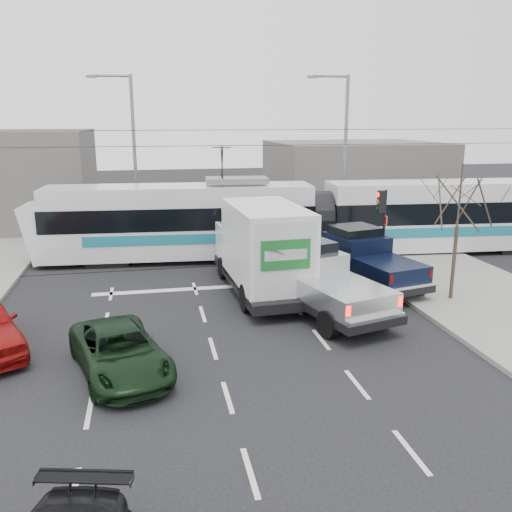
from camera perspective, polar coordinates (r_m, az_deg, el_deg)
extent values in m
plane|color=black|center=(16.81, 1.28, -9.24)|extent=(120.00, 120.00, 0.00)
cube|color=#33302D|center=(26.14, -3.51, -0.60)|extent=(60.00, 1.60, 0.03)
cube|color=#635E5A|center=(42.17, 10.23, 8.33)|extent=(12.00, 10.00, 5.00)
cylinder|color=#47382B|center=(21.34, 20.09, -0.67)|extent=(0.14, 0.14, 2.75)
cylinder|color=#47382B|center=(20.87, 20.68, 5.98)|extent=(0.07, 0.07, 2.25)
cylinder|color=black|center=(24.21, 13.29, 2.56)|extent=(0.12, 0.12, 3.60)
cube|color=black|center=(23.91, 13.03, 5.60)|extent=(0.28, 0.28, 0.95)
cylinder|color=#FF0C07|center=(23.81, 12.74, 6.31)|extent=(0.06, 0.20, 0.20)
cylinder|color=orange|center=(23.85, 12.70, 5.60)|extent=(0.06, 0.20, 0.20)
cylinder|color=#05330C|center=(23.89, 12.66, 4.89)|extent=(0.06, 0.20, 0.20)
cube|color=white|center=(23.98, 13.46, 3.66)|extent=(0.02, 0.30, 0.40)
cylinder|color=slate|center=(31.09, 9.34, 10.02)|extent=(0.20, 0.20, 9.00)
cylinder|color=slate|center=(30.75, 7.84, 18.24)|extent=(2.00, 0.14, 0.14)
cube|color=slate|center=(30.44, 5.97, 18.24)|extent=(0.55, 0.25, 0.14)
cylinder|color=slate|center=(31.12, -12.63, 9.87)|extent=(0.20, 0.20, 9.00)
cylinder|color=slate|center=(31.15, -15.02, 17.85)|extent=(2.00, 0.14, 0.14)
cube|color=slate|center=(31.22, -16.93, 17.63)|extent=(0.55, 0.25, 0.14)
cylinder|color=black|center=(25.29, -3.70, 11.51)|extent=(60.00, 0.03, 0.03)
cylinder|color=black|center=(25.27, -3.72, 13.10)|extent=(60.00, 0.03, 0.03)
cube|color=silver|center=(26.55, -7.91, 1.75)|extent=(12.77, 3.50, 1.53)
cube|color=black|center=(26.33, -7.99, 4.26)|extent=(12.83, 3.53, 1.04)
cube|color=silver|center=(26.18, -8.06, 6.29)|extent=(12.76, 3.40, 0.97)
cube|color=#1A7284|center=(25.19, -7.94, 1.72)|extent=(8.81, 0.62, 0.49)
cube|color=silver|center=(29.75, 19.55, 2.41)|extent=(12.77, 3.50, 1.53)
cube|color=black|center=(29.54, 19.74, 4.65)|extent=(12.83, 3.53, 1.04)
cube|color=silver|center=(29.41, 19.90, 6.45)|extent=(12.76, 3.40, 0.97)
cube|color=#1A7284|center=(28.54, 20.79, 2.39)|extent=(8.81, 0.62, 0.49)
cylinder|color=black|center=(27.16, 6.67, 4.17)|extent=(1.15, 2.60, 2.54)
cube|color=slate|center=(26.21, -2.06, 7.99)|extent=(3.04, 1.78, 0.24)
cube|color=black|center=(27.00, -15.13, -0.22)|extent=(2.11, 2.38, 0.35)
cube|color=black|center=(27.12, 2.34, 0.33)|extent=(2.11, 2.38, 0.35)
cube|color=black|center=(28.10, 10.64, 0.59)|extent=(2.11, 2.38, 0.35)
cube|color=black|center=(31.60, 24.98, 1.00)|extent=(2.11, 2.38, 0.35)
cube|color=black|center=(19.36, 6.74, -4.16)|extent=(3.87, 6.86, 0.28)
cube|color=silver|center=(20.07, 4.98, -1.11)|extent=(2.84, 3.21, 1.29)
cube|color=black|center=(20.00, 4.86, 0.83)|extent=(2.35, 2.38, 0.62)
cube|color=silver|center=(21.44, 2.80, -0.78)|extent=(2.36, 1.69, 0.62)
cube|color=silver|center=(18.10, 9.26, -4.07)|extent=(2.89, 3.40, 0.73)
cube|color=silver|center=(16.95, 12.57, -6.61)|extent=(2.04, 0.74, 0.20)
cube|color=#FF0C07|center=(16.33, 9.65, -5.73)|extent=(0.17, 0.13, 0.31)
cube|color=#FF0C07|center=(17.51, 14.90, -4.63)|extent=(0.17, 0.13, 0.31)
cylinder|color=black|center=(20.61, 1.15, -3.40)|extent=(0.54, 0.95, 0.90)
cylinder|color=black|center=(21.60, 6.01, -2.64)|extent=(0.54, 0.95, 0.90)
cylinder|color=black|center=(17.25, 7.64, -7.13)|extent=(0.54, 0.95, 0.90)
cylinder|color=black|center=(18.43, 12.99, -5.96)|extent=(0.54, 0.95, 0.90)
cube|color=black|center=(21.40, 0.55, -2.41)|extent=(2.83, 7.28, 0.36)
cube|color=white|center=(23.73, -1.13, 1.43)|extent=(2.42, 1.84, 1.64)
cube|color=black|center=(23.74, -1.22, 2.95)|extent=(2.07, 1.25, 0.61)
cube|color=silver|center=(20.34, 1.08, 1.10)|extent=(2.71, 4.99, 3.02)
cube|color=silver|center=(18.10, 3.11, -0.59)|extent=(2.16, 0.16, 2.65)
cube|color=#166124|center=(17.99, 3.17, 0.11)|extent=(1.72, 0.11, 1.03)
cube|color=black|center=(18.36, 3.26, -5.63)|extent=(2.22, 0.37, 0.18)
cylinder|color=black|center=(23.34, -3.46, -1.27)|extent=(0.35, 0.94, 0.92)
cylinder|color=black|center=(23.83, 1.64, -0.93)|extent=(0.35, 0.94, 0.92)
cylinder|color=black|center=(19.31, -1.02, -4.44)|extent=(0.36, 1.04, 1.02)
cylinder|color=black|center=(19.89, 5.06, -3.93)|extent=(0.36, 1.04, 1.02)
cube|color=black|center=(22.48, 11.79, -1.78)|extent=(3.20, 5.83, 0.28)
cube|color=black|center=(23.07, 10.45, 0.69)|extent=(2.46, 2.70, 1.27)
cube|color=black|center=(23.01, 10.37, 2.35)|extent=(2.06, 2.00, 0.61)
cube|color=black|center=(24.20, 8.67, 0.78)|extent=(2.11, 1.40, 0.61)
cube|color=black|center=(21.43, 13.73, -1.45)|extent=(2.50, 2.86, 0.72)
cube|color=silver|center=(20.45, 16.12, -3.23)|extent=(1.88, 0.61, 0.20)
cube|color=#590505|center=(19.87, 14.01, -2.38)|extent=(0.17, 0.12, 0.31)
cube|color=#590505|center=(20.99, 17.89, -1.76)|extent=(0.17, 0.12, 0.31)
cylinder|color=black|center=(23.43, 7.39, -1.35)|extent=(0.50, 0.93, 0.88)
cylinder|color=black|center=(24.44, 11.16, -0.86)|extent=(0.50, 0.93, 0.88)
cylinder|color=black|center=(20.63, 12.49, -3.75)|extent=(0.50, 0.93, 0.88)
cylinder|color=black|center=(21.77, 16.48, -3.06)|extent=(0.50, 0.93, 0.88)
imported|color=black|center=(15.22, -14.15, -9.72)|extent=(3.24, 4.91, 1.26)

